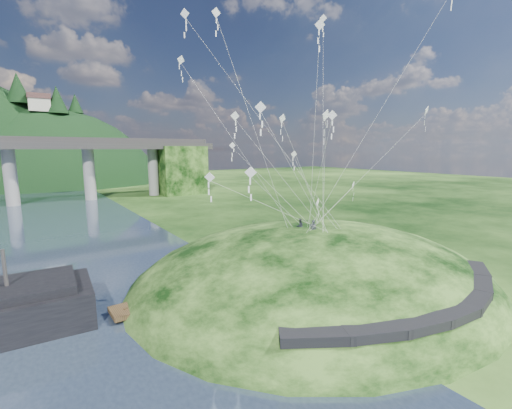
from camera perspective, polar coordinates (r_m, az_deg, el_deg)
ground at (r=27.88m, az=0.15°, el=-16.82°), size 320.00×320.00×0.00m
grass_hill at (r=34.54m, az=9.56°, el=-14.35°), size 36.00×32.00×13.00m
footpath at (r=26.26m, az=27.47°, el=-14.61°), size 22.29×5.84×0.83m
wooden_dock at (r=29.96m, az=-9.35°, el=-14.09°), size 14.19×2.60×1.01m
kite_flyers at (r=32.25m, az=8.19°, el=-2.40°), size 0.96×2.31×1.75m
kite_swarm at (r=30.84m, az=4.37°, el=16.81°), size 19.57×17.30×20.72m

